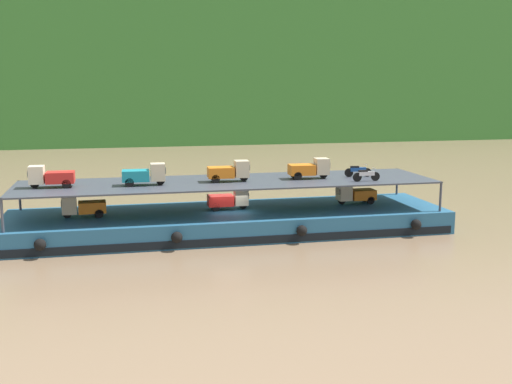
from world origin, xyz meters
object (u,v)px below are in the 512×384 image
(mini_truck_upper_stern, at_px, (51,177))
(mini_truck_upper_fore, at_px, (229,171))
(mini_truck_lower_aft, at_px, (229,199))
(cargo_barge, at_px, (229,222))
(mini_truck_lower_mid, at_px, (355,194))
(motorcycle_upper_centre, at_px, (358,171))
(motorcycle_upper_port, at_px, (366,175))
(mini_truck_lower_stern, at_px, (83,206))
(mini_truck_upper_bow, at_px, (310,169))
(mini_truck_upper_mid, at_px, (145,174))

(mini_truck_upper_stern, xyz_separation_m, mini_truck_upper_fore, (11.26, -0.05, 0.00))
(mini_truck_lower_aft, bearing_deg, cargo_barge, -96.76)
(mini_truck_lower_mid, bearing_deg, motorcycle_upper_centre, -97.07)
(mini_truck_lower_mid, xyz_separation_m, motorcycle_upper_port, (-0.29, -2.56, 1.74))
(mini_truck_lower_mid, xyz_separation_m, mini_truck_upper_stern, (-20.44, -0.62, 2.00))
(mini_truck_upper_fore, bearing_deg, mini_truck_lower_stern, 179.00)
(mini_truck_lower_aft, height_order, mini_truck_upper_bow, mini_truck_upper_bow)
(motorcycle_upper_port, height_order, motorcycle_upper_centre, same)
(mini_truck_upper_bow, distance_m, motorcycle_upper_port, 3.85)
(mini_truck_lower_aft, xyz_separation_m, motorcycle_upper_port, (8.83, -2.50, 1.74))
(cargo_barge, bearing_deg, mini_truck_upper_mid, -175.81)
(cargo_barge, distance_m, motorcycle_upper_port, 9.65)
(mini_truck_lower_mid, distance_m, motorcycle_upper_centre, 1.82)
(mini_truck_lower_aft, bearing_deg, mini_truck_upper_bow, -5.66)
(mini_truck_upper_stern, bearing_deg, mini_truck_upper_bow, 0.04)
(mini_truck_lower_mid, bearing_deg, mini_truck_upper_mid, -176.22)
(mini_truck_lower_stern, bearing_deg, mini_truck_upper_mid, -6.81)
(mini_truck_upper_mid, bearing_deg, mini_truck_lower_mid, 3.78)
(mini_truck_lower_stern, relative_size, motorcycle_upper_port, 1.47)
(mini_truck_lower_aft, xyz_separation_m, mini_truck_upper_stern, (-11.32, -0.56, 2.00))
(mini_truck_lower_stern, bearing_deg, mini_truck_upper_fore, -1.00)
(mini_truck_upper_bow, bearing_deg, mini_truck_upper_mid, -178.14)
(cargo_barge, bearing_deg, motorcycle_upper_port, -12.64)
(mini_truck_upper_stern, relative_size, mini_truck_upper_mid, 1.00)
(mini_truck_upper_fore, bearing_deg, mini_truck_lower_aft, 84.31)
(mini_truck_upper_stern, distance_m, mini_truck_upper_bow, 16.85)
(mini_truck_upper_mid, distance_m, mini_truck_upper_bow, 11.11)
(mini_truck_upper_bow, distance_m, motorcycle_upper_centre, 3.54)
(mini_truck_upper_bow, height_order, motorcycle_upper_port, mini_truck_upper_bow)
(mini_truck_upper_mid, bearing_deg, mini_truck_upper_stern, 176.54)
(mini_truck_lower_stern, xyz_separation_m, mini_truck_lower_mid, (18.61, 0.51, 0.00))
(mini_truck_upper_mid, bearing_deg, motorcycle_upper_centre, 1.69)
(cargo_barge, bearing_deg, mini_truck_upper_fore, -90.47)
(mini_truck_lower_mid, height_order, mini_truck_upper_fore, mini_truck_upper_fore)
(cargo_barge, bearing_deg, mini_truck_lower_aft, 83.24)
(mini_truck_lower_stern, bearing_deg, mini_truck_lower_mid, 1.56)
(motorcycle_upper_centre, bearing_deg, mini_truck_lower_aft, 177.00)
(mini_truck_lower_aft, bearing_deg, motorcycle_upper_centre, -3.00)
(mini_truck_upper_bow, xyz_separation_m, motorcycle_upper_port, (3.31, -1.95, -0.26))
(mini_truck_upper_stern, bearing_deg, mini_truck_upper_fore, -0.24)
(mini_truck_lower_stern, bearing_deg, motorcycle_upper_centre, -0.10)
(mini_truck_upper_fore, bearing_deg, cargo_barge, 89.53)
(mini_truck_lower_stern, relative_size, mini_truck_upper_mid, 1.01)
(mini_truck_lower_stern, xyz_separation_m, mini_truck_upper_stern, (-1.84, -0.12, 2.00))
(mini_truck_lower_aft, distance_m, mini_truck_upper_bow, 5.90)
(mini_truck_upper_fore, bearing_deg, mini_truck_upper_stern, 179.76)
(mini_truck_upper_stern, height_order, mini_truck_upper_mid, same)
(cargo_barge, distance_m, mini_truck_upper_bow, 6.56)
(cargo_barge, distance_m, mini_truck_lower_stern, 9.54)
(motorcycle_upper_port, bearing_deg, motorcycle_upper_centre, 83.66)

